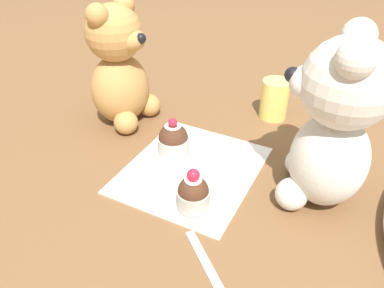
# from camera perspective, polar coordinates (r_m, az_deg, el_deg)

# --- Properties ---
(ground_plane) EXTENTS (4.00, 4.00, 0.00)m
(ground_plane) POSITION_cam_1_polar(r_m,az_deg,el_deg) (0.66, 0.00, -4.00)
(ground_plane) COLOR brown
(knitted_placemat) EXTENTS (0.25, 0.22, 0.01)m
(knitted_placemat) POSITION_cam_1_polar(r_m,az_deg,el_deg) (0.66, 0.00, -3.79)
(knitted_placemat) COLOR silver
(knitted_placemat) RESTS_ON ground_plane
(teddy_bear_cream) EXTENTS (0.14, 0.15, 0.27)m
(teddy_bear_cream) POSITION_cam_1_polar(r_m,az_deg,el_deg) (0.57, 20.89, 2.88)
(teddy_bear_cream) COLOR beige
(teddy_bear_cream) RESTS_ON ground_plane
(teddy_bear_tan) EXTENTS (0.13, 0.13, 0.25)m
(teddy_bear_tan) POSITION_cam_1_polar(r_m,az_deg,el_deg) (0.77, -10.99, 11.22)
(teddy_bear_tan) COLOR #B78447
(teddy_bear_tan) RESTS_ON ground_plane
(cupcake_near_cream_bear) EXTENTS (0.05, 0.05, 0.07)m
(cupcake_near_cream_bear) POSITION_cam_1_polar(r_m,az_deg,el_deg) (0.57, 0.19, -7.52)
(cupcake_near_cream_bear) COLOR #B2ADA3
(cupcake_near_cream_bear) RESTS_ON knitted_placemat
(saucer_plate) EXTENTS (0.08, 0.08, 0.01)m
(saucer_plate) POSITION_cam_1_polar(r_m,az_deg,el_deg) (0.69, -2.79, -1.41)
(saucer_plate) COLOR silver
(saucer_plate) RESTS_ON knitted_placemat
(cupcake_near_tan_bear) EXTENTS (0.06, 0.06, 0.07)m
(cupcake_near_tan_bear) POSITION_cam_1_polar(r_m,az_deg,el_deg) (0.67, -2.86, 0.55)
(cupcake_near_tan_bear) COLOR #B2ADA3
(cupcake_near_tan_bear) RESTS_ON saucer_plate
(juice_glass) EXTENTS (0.06, 0.06, 0.08)m
(juice_glass) POSITION_cam_1_polar(r_m,az_deg,el_deg) (0.81, 12.45, 6.68)
(juice_glass) COLOR #EADB66
(juice_glass) RESTS_ON ground_plane
(teaspoon) EXTENTS (0.08, 0.09, 0.01)m
(teaspoon) POSITION_cam_1_polar(r_m,az_deg,el_deg) (0.52, 2.02, -17.41)
(teaspoon) COLOR silver
(teaspoon) RESTS_ON ground_plane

